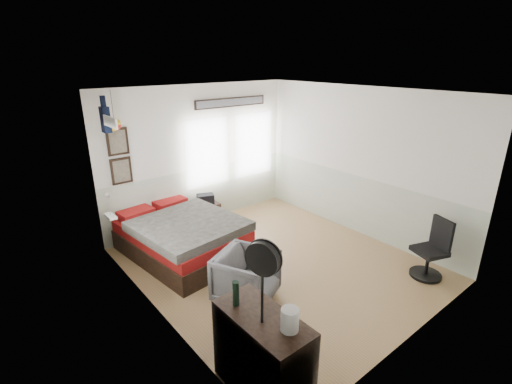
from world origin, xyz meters
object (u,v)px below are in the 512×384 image
dresser (262,355)px  armchair (247,277)px  nightstand (206,215)px  bed (182,237)px  task_chair (432,253)px

dresser → armchair: 1.53m
nightstand → dresser: bearing=-112.4°
dresser → nightstand: bearing=65.9°
bed → armchair: armchair is taller
armchair → task_chair: bearing=-52.4°
bed → nightstand: bed is taller
task_chair → bed: bearing=150.7°
armchair → task_chair: task_chair is taller
nightstand → task_chair: 4.04m
armchair → nightstand: (0.83, 2.37, -0.11)m
bed → task_chair: 3.93m
nightstand → task_chair: (1.68, -3.67, 0.14)m
dresser → task_chair: (3.32, -0.01, -0.07)m
dresser → task_chair: size_ratio=1.07×
dresser → nightstand: size_ratio=2.11×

